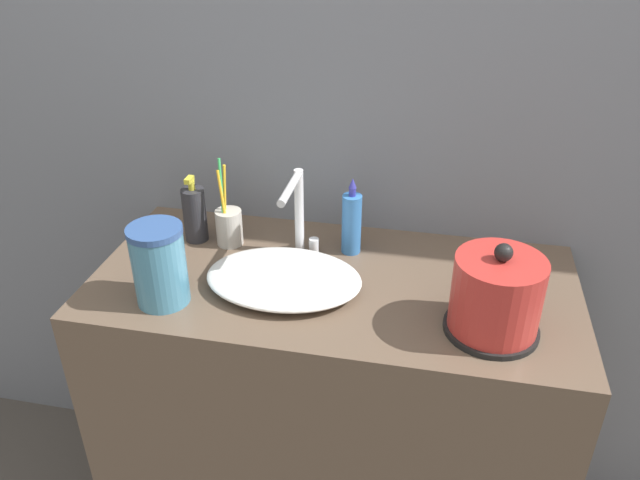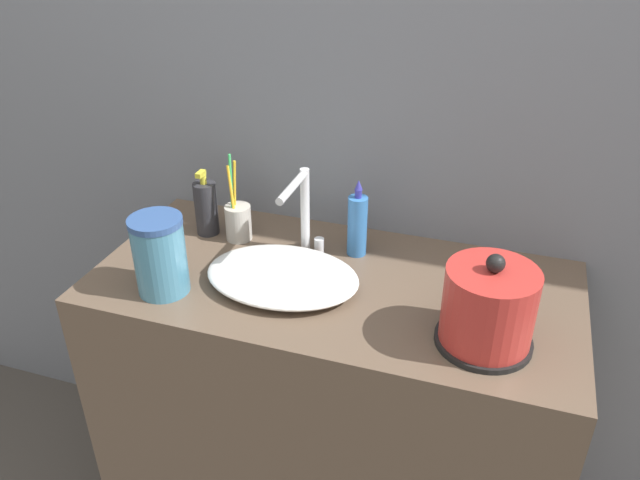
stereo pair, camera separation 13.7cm
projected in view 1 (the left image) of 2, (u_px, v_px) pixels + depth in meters
The scene contains 9 objects.
wall_back at pixel (358, 54), 1.43m from camera, with size 6.00×0.04×2.60m.
vanity_counter at pixel (331, 417), 1.63m from camera, with size 1.09×0.52×0.86m.
sink_basin at pixel (284, 278), 1.37m from camera, with size 0.35×0.25×0.05m.
faucet at pixel (299, 210), 1.44m from camera, with size 0.06×0.17×0.22m.
electric_kettle at pixel (496, 299), 1.21m from camera, with size 0.19×0.19×0.20m.
toothbrush_cup at pixel (229, 226), 1.53m from camera, with size 0.06×0.06×0.22m.
lotion_bottle at pixel (195, 214), 1.54m from camera, with size 0.06×0.06×0.17m.
shampoo_bottle at pixel (352, 223), 1.48m from camera, with size 0.05×0.05×0.19m.
water_pitcher at pixel (159, 265), 1.30m from camera, with size 0.11×0.11×0.18m.
Camera 1 is at (0.21, -0.90, 1.64)m, focal length 35.00 mm.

